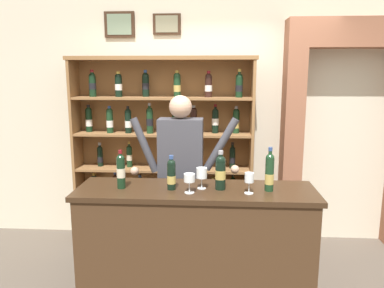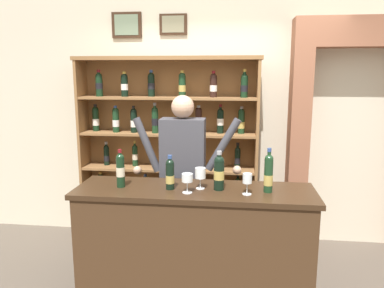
{
  "view_description": "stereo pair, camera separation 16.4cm",
  "coord_description": "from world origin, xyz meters",
  "px_view_note": "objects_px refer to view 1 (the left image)",
  "views": [
    {
      "loc": [
        0.01,
        -2.82,
        1.94
      ],
      "look_at": [
        -0.19,
        0.2,
        1.36
      ],
      "focal_mm": 35.18,
      "sensor_mm": 36.0,
      "label": 1
    },
    {
      "loc": [
        0.17,
        -2.81,
        1.94
      ],
      "look_at": [
        -0.19,
        0.2,
        1.36
      ],
      "focal_mm": 35.18,
      "sensor_mm": 36.0,
      "label": 2
    }
  ],
  "objects_px": {
    "shopkeeper": "(181,167)",
    "wine_glass_right": "(189,179)",
    "wine_glass_left": "(249,179)",
    "wine_shelf": "(163,147)",
    "tasting_counter": "(196,250)",
    "tasting_bottle_brunello": "(270,172)",
    "wine_glass_spare": "(202,174)",
    "tasting_bottle_rosso": "(171,174)",
    "tasting_bottle_vin_santo": "(220,171)",
    "tasting_bottle_prosecco": "(121,170)"
  },
  "relations": [
    {
      "from": "tasting_bottle_prosecco",
      "to": "wine_glass_spare",
      "type": "distance_m",
      "value": 0.63
    },
    {
      "from": "tasting_bottle_brunello",
      "to": "wine_glass_right",
      "type": "xyz_separation_m",
      "value": [
        -0.61,
        -0.09,
        -0.04
      ]
    },
    {
      "from": "tasting_bottle_brunello",
      "to": "wine_glass_spare",
      "type": "distance_m",
      "value": 0.52
    },
    {
      "from": "tasting_bottle_rosso",
      "to": "tasting_bottle_vin_santo",
      "type": "relative_size",
      "value": 0.88
    },
    {
      "from": "wine_shelf",
      "to": "tasting_bottle_rosso",
      "type": "xyz_separation_m",
      "value": [
        0.24,
        -1.25,
        0.04
      ]
    },
    {
      "from": "tasting_bottle_prosecco",
      "to": "wine_glass_spare",
      "type": "bearing_deg",
      "value": 2.59
    },
    {
      "from": "shopkeeper",
      "to": "wine_glass_right",
      "type": "distance_m",
      "value": 0.67
    },
    {
      "from": "wine_glass_left",
      "to": "tasting_counter",
      "type": "bearing_deg",
      "value": 167.36
    },
    {
      "from": "tasting_bottle_rosso",
      "to": "wine_glass_spare",
      "type": "height_order",
      "value": "tasting_bottle_rosso"
    },
    {
      "from": "tasting_counter",
      "to": "tasting_bottle_brunello",
      "type": "bearing_deg",
      "value": -1.37
    },
    {
      "from": "tasting_bottle_prosecco",
      "to": "wine_glass_right",
      "type": "bearing_deg",
      "value": -8.84
    },
    {
      "from": "wine_shelf",
      "to": "wine_glass_left",
      "type": "bearing_deg",
      "value": -57.63
    },
    {
      "from": "tasting_bottle_prosecco",
      "to": "tasting_bottle_vin_santo",
      "type": "relative_size",
      "value": 1.0
    },
    {
      "from": "tasting_counter",
      "to": "wine_glass_spare",
      "type": "xyz_separation_m",
      "value": [
        0.05,
        0.01,
        0.64
      ]
    },
    {
      "from": "tasting_counter",
      "to": "tasting_bottle_prosecco",
      "type": "xyz_separation_m",
      "value": [
        -0.59,
        -0.02,
        0.66
      ]
    },
    {
      "from": "wine_shelf",
      "to": "tasting_bottle_brunello",
      "type": "bearing_deg",
      "value": -51.24
    },
    {
      "from": "tasting_bottle_brunello",
      "to": "wine_glass_left",
      "type": "relative_size",
      "value": 2.12
    },
    {
      "from": "wine_glass_spare",
      "to": "tasting_bottle_brunello",
      "type": "bearing_deg",
      "value": -2.33
    },
    {
      "from": "tasting_bottle_brunello",
      "to": "wine_shelf",
      "type": "bearing_deg",
      "value": 128.76
    },
    {
      "from": "tasting_bottle_rosso",
      "to": "wine_glass_right",
      "type": "relative_size",
      "value": 1.82
    },
    {
      "from": "tasting_bottle_brunello",
      "to": "wine_glass_spare",
      "type": "bearing_deg",
      "value": 177.67
    },
    {
      "from": "tasting_counter",
      "to": "tasting_bottle_prosecco",
      "type": "height_order",
      "value": "tasting_bottle_prosecco"
    },
    {
      "from": "wine_shelf",
      "to": "wine_glass_right",
      "type": "height_order",
      "value": "wine_shelf"
    },
    {
      "from": "tasting_bottle_brunello",
      "to": "wine_glass_left",
      "type": "distance_m",
      "value": 0.18
    },
    {
      "from": "shopkeeper",
      "to": "tasting_bottle_rosso",
      "type": "distance_m",
      "value": 0.59
    },
    {
      "from": "wine_glass_spare",
      "to": "tasting_counter",
      "type": "bearing_deg",
      "value": -170.5
    },
    {
      "from": "tasting_bottle_brunello",
      "to": "wine_glass_right",
      "type": "distance_m",
      "value": 0.62
    },
    {
      "from": "tasting_counter",
      "to": "shopkeeper",
      "type": "bearing_deg",
      "value": 107.02
    },
    {
      "from": "shopkeeper",
      "to": "wine_glass_right",
      "type": "bearing_deg",
      "value": -79.11
    },
    {
      "from": "tasting_bottle_brunello",
      "to": "tasting_bottle_prosecco",
      "type": "bearing_deg",
      "value": -179.63
    },
    {
      "from": "wine_glass_spare",
      "to": "wine_glass_right",
      "type": "bearing_deg",
      "value": -127.93
    },
    {
      "from": "wine_glass_right",
      "to": "tasting_bottle_prosecco",
      "type": "bearing_deg",
      "value": 171.16
    },
    {
      "from": "wine_glass_left",
      "to": "wine_shelf",
      "type": "bearing_deg",
      "value": 122.37
    },
    {
      "from": "tasting_counter",
      "to": "tasting_bottle_brunello",
      "type": "height_order",
      "value": "tasting_bottle_brunello"
    },
    {
      "from": "wine_glass_right",
      "to": "wine_glass_spare",
      "type": "xyz_separation_m",
      "value": [
        0.09,
        0.11,
        0.01
      ]
    },
    {
      "from": "shopkeeper",
      "to": "wine_glass_left",
      "type": "bearing_deg",
      "value": -48.19
    },
    {
      "from": "shopkeeper",
      "to": "tasting_bottle_vin_santo",
      "type": "relative_size",
      "value": 5.65
    },
    {
      "from": "tasting_bottle_vin_santo",
      "to": "wine_glass_spare",
      "type": "distance_m",
      "value": 0.15
    },
    {
      "from": "tasting_bottle_prosecco",
      "to": "shopkeeper",
      "type": "bearing_deg",
      "value": 53.87
    },
    {
      "from": "tasting_bottle_rosso",
      "to": "tasting_bottle_vin_santo",
      "type": "xyz_separation_m",
      "value": [
        0.38,
        0.03,
        0.02
      ]
    },
    {
      "from": "tasting_bottle_prosecco",
      "to": "tasting_bottle_vin_santo",
      "type": "bearing_deg",
      "value": 1.91
    },
    {
      "from": "tasting_bottle_brunello",
      "to": "wine_glass_right",
      "type": "relative_size",
      "value": 2.29
    },
    {
      "from": "wine_glass_right",
      "to": "tasting_bottle_vin_santo",
      "type": "bearing_deg",
      "value": 25.29
    },
    {
      "from": "tasting_bottle_brunello",
      "to": "shopkeeper",
      "type": "bearing_deg",
      "value": 142.44
    },
    {
      "from": "shopkeeper",
      "to": "tasting_bottle_rosso",
      "type": "relative_size",
      "value": 6.39
    },
    {
      "from": "tasting_bottle_prosecco",
      "to": "wine_glass_right",
      "type": "xyz_separation_m",
      "value": [
        0.54,
        -0.08,
        -0.04
      ]
    },
    {
      "from": "tasting_bottle_vin_santo",
      "to": "wine_glass_right",
      "type": "distance_m",
      "value": 0.26
    },
    {
      "from": "tasting_bottle_rosso",
      "to": "wine_glass_spare",
      "type": "relative_size",
      "value": 1.62
    },
    {
      "from": "tasting_bottle_prosecco",
      "to": "tasting_bottle_brunello",
      "type": "relative_size",
      "value": 0.89
    },
    {
      "from": "wine_glass_spare",
      "to": "wine_glass_left",
      "type": "height_order",
      "value": "wine_glass_spare"
    }
  ]
}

